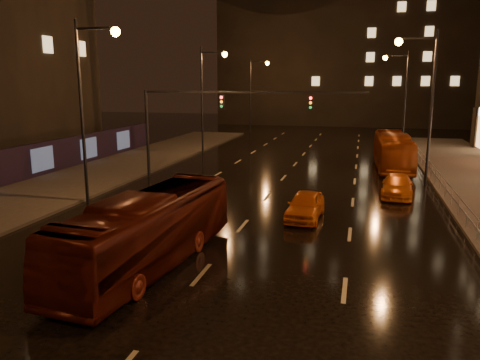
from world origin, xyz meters
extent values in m
plane|color=black|center=(0.00, 20.00, 0.00)|extent=(140.00, 140.00, 0.00)
cube|color=#38332D|center=(-13.50, 15.00, 0.07)|extent=(7.00, 70.00, 0.15)
cube|color=black|center=(4.00, 72.00, 18.00)|extent=(44.00, 16.00, 36.00)
cylinder|color=black|center=(-9.60, 20.00, 3.10)|extent=(0.22, 0.22, 6.20)
cube|color=black|center=(-2.00, 20.00, 6.10)|extent=(15.20, 0.14, 0.14)
cube|color=black|center=(-4.00, 20.00, 5.45)|extent=(0.32, 0.18, 0.95)
cube|color=black|center=(2.00, 20.00, 5.45)|extent=(0.32, 0.18, 0.95)
sphere|color=#FF1E19|center=(-4.00, 19.88, 5.75)|extent=(0.18, 0.18, 0.18)
cylinder|color=#99999E|center=(10.20, 44.00, 0.65)|extent=(0.04, 0.04, 1.00)
cube|color=#99999E|center=(10.20, 18.00, 1.10)|extent=(0.05, 56.00, 0.05)
cube|color=#99999E|center=(10.20, 18.00, 0.70)|extent=(0.05, 56.00, 0.05)
imported|color=#4C130A|center=(-2.11, 4.35, 1.39)|extent=(3.21, 10.13, 2.77)
imported|color=#93370E|center=(7.77, 27.83, 1.42)|extent=(2.67, 10.23, 2.83)
imported|color=orange|center=(2.73, 12.00, 0.68)|extent=(1.80, 4.08, 1.36)
imported|color=orange|center=(7.53, 18.27, 0.63)|extent=(2.10, 4.45, 1.25)
camera|label=1|loc=(5.27, -10.76, 6.69)|focal=35.00mm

